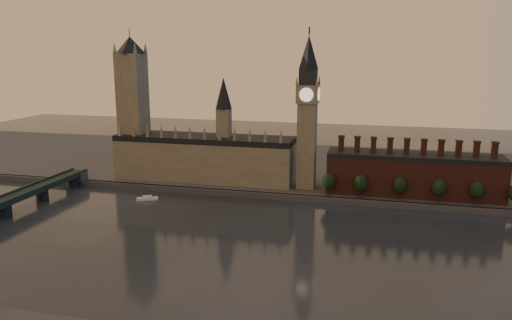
# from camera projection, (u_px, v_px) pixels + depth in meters

# --- Properties ---
(ground) EXTENTS (900.00, 900.00, 0.00)m
(ground) POSITION_uv_depth(u_px,v_px,m) (252.00, 253.00, 241.76)
(ground) COLOR black
(ground) RESTS_ON ground
(north_bank) EXTENTS (900.00, 182.00, 4.00)m
(north_bank) POSITION_uv_depth(u_px,v_px,m) (306.00, 167.00, 410.09)
(north_bank) COLOR #434348
(north_bank) RESTS_ON ground
(palace_of_westminster) EXTENTS (130.00, 30.30, 74.00)m
(palace_of_westminster) POSITION_uv_depth(u_px,v_px,m) (205.00, 155.00, 361.27)
(palace_of_westminster) COLOR gray
(palace_of_westminster) RESTS_ON north_bank
(victoria_tower) EXTENTS (24.00, 24.00, 108.00)m
(victoria_tower) POSITION_uv_depth(u_px,v_px,m) (133.00, 102.00, 366.46)
(victoria_tower) COLOR gray
(victoria_tower) RESTS_ON north_bank
(big_ben) EXTENTS (15.00, 15.00, 107.00)m
(big_ben) POSITION_uv_depth(u_px,v_px,m) (308.00, 111.00, 331.50)
(big_ben) COLOR gray
(big_ben) RESTS_ON north_bank
(chimney_block) EXTENTS (110.00, 25.00, 37.00)m
(chimney_block) POSITION_uv_depth(u_px,v_px,m) (413.00, 174.00, 323.32)
(chimney_block) COLOR #5D2A23
(chimney_block) RESTS_ON north_bank
(embankment_tree_0) EXTENTS (8.60, 8.60, 14.88)m
(embankment_tree_0) POSITION_uv_depth(u_px,v_px,m) (329.00, 181.00, 321.46)
(embankment_tree_0) COLOR black
(embankment_tree_0) RESTS_ON north_bank
(embankment_tree_1) EXTENTS (8.60, 8.60, 14.88)m
(embankment_tree_1) POSITION_uv_depth(u_px,v_px,m) (361.00, 183.00, 316.35)
(embankment_tree_1) COLOR black
(embankment_tree_1) RESTS_ON north_bank
(embankment_tree_2) EXTENTS (8.60, 8.60, 14.88)m
(embankment_tree_2) POSITION_uv_depth(u_px,v_px,m) (400.00, 185.00, 312.17)
(embankment_tree_2) COLOR black
(embankment_tree_2) RESTS_ON north_bank
(embankment_tree_3) EXTENTS (8.60, 8.60, 14.88)m
(embankment_tree_3) POSITION_uv_depth(u_px,v_px,m) (439.00, 188.00, 306.39)
(embankment_tree_3) COLOR black
(embankment_tree_3) RESTS_ON north_bank
(embankment_tree_4) EXTENTS (8.60, 8.60, 14.88)m
(embankment_tree_4) POSITION_uv_depth(u_px,v_px,m) (477.00, 190.00, 301.41)
(embankment_tree_4) COLOR black
(embankment_tree_4) RESTS_ON north_bank
(river_boat) EXTENTS (14.08, 9.22, 2.74)m
(river_boat) POSITION_uv_depth(u_px,v_px,m) (147.00, 198.00, 327.49)
(river_boat) COLOR silver
(river_boat) RESTS_ON ground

